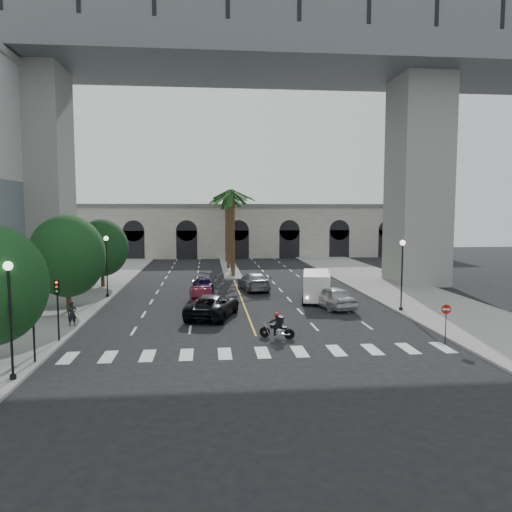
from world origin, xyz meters
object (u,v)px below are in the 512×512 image
(pedestrian_b, at_px, (23,306))
(traffic_signal_far, at_px, (58,300))
(do_not_enter_sign, at_px, (446,315))
(cargo_van, at_px, (316,285))
(car_c, at_px, (213,306))
(car_e, at_px, (203,283))
(car_d, at_px, (254,281))
(lamp_post_left_near, at_px, (10,310))
(car_b, at_px, (201,295))
(lamp_post_left_far, at_px, (107,261))
(pedestrian_a, at_px, (72,314))
(motorcycle_rider, at_px, (278,327))
(traffic_signal_near, at_px, (33,314))
(car_a, at_px, (332,297))
(lamp_post_right, at_px, (402,269))

(pedestrian_b, bearing_deg, traffic_signal_far, -21.08)
(traffic_signal_far, relative_size, do_not_enter_sign, 1.62)
(cargo_van, xyz_separation_m, pedestrian_b, (-21.72, -4.75, -0.37))
(car_c, bearing_deg, car_e, -69.18)
(traffic_signal_far, xyz_separation_m, car_d, (12.80, 17.73, -1.69))
(lamp_post_left_near, distance_m, do_not_enter_sign, 22.37)
(car_b, bearing_deg, lamp_post_left_far, -29.09)
(car_c, bearing_deg, pedestrian_b, 14.29)
(car_e, distance_m, pedestrian_a, 16.52)
(car_b, bearing_deg, motorcycle_rider, 108.65)
(car_b, distance_m, pedestrian_b, 12.88)
(traffic_signal_near, height_order, car_e, traffic_signal_near)
(traffic_signal_far, distance_m, car_b, 13.50)
(pedestrian_b, bearing_deg, car_a, 40.59)
(motorcycle_rider, height_order, pedestrian_b, pedestrian_b)
(lamp_post_left_near, distance_m, traffic_signal_far, 6.54)
(car_a, xyz_separation_m, do_not_enter_sign, (3.82, -10.70, 0.77))
(motorcycle_rider, bearing_deg, car_a, 81.47)
(car_a, bearing_deg, do_not_enter_sign, 96.27)
(lamp_post_left_near, distance_m, car_e, 25.89)
(car_c, distance_m, do_not_enter_sign, 15.47)
(traffic_signal_far, distance_m, pedestrian_a, 3.95)
(lamp_post_left_far, height_order, car_e, lamp_post_left_far)
(car_b, bearing_deg, do_not_enter_sign, 132.45)
(lamp_post_left_near, relative_size, do_not_enter_sign, 2.38)
(car_a, relative_size, car_b, 1.08)
(traffic_signal_far, xyz_separation_m, car_a, (17.98, 8.46, -1.65))
(motorcycle_rider, distance_m, cargo_van, 12.60)
(motorcycle_rider, xyz_separation_m, car_b, (-4.66, 10.97, 0.08))
(motorcycle_rider, relative_size, car_d, 0.35)
(car_b, height_order, do_not_enter_sign, do_not_enter_sign)
(traffic_signal_near, height_order, car_c, traffic_signal_near)
(traffic_signal_far, height_order, pedestrian_b, traffic_signal_far)
(lamp_post_right, relative_size, traffic_signal_far, 1.47)
(lamp_post_right, relative_size, pedestrian_b, 3.31)
(car_e, height_order, do_not_enter_sign, do_not_enter_sign)
(traffic_signal_near, height_order, car_a, traffic_signal_near)
(car_d, xyz_separation_m, pedestrian_b, (-17.13, -11.02, 0.14))
(car_c, bearing_deg, traffic_signal_near, 66.00)
(pedestrian_b, relative_size, do_not_enter_sign, 0.72)
(lamp_post_left_near, relative_size, traffic_signal_near, 1.47)
(car_c, height_order, car_d, car_c)
(car_e, bearing_deg, car_a, 126.67)
(motorcycle_rider, relative_size, pedestrian_a, 1.26)
(lamp_post_left_far, height_order, car_d, lamp_post_left_far)
(pedestrian_a, bearing_deg, car_d, 20.14)
(cargo_van, bearing_deg, lamp_post_left_far, -178.08)
(motorcycle_rider, bearing_deg, cargo_van, 91.09)
(pedestrian_b, bearing_deg, lamp_post_right, 35.66)
(car_e, bearing_deg, pedestrian_b, 32.61)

